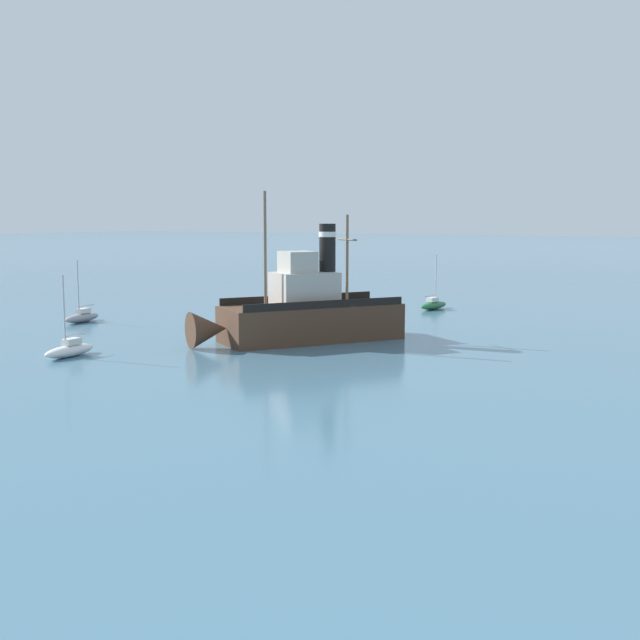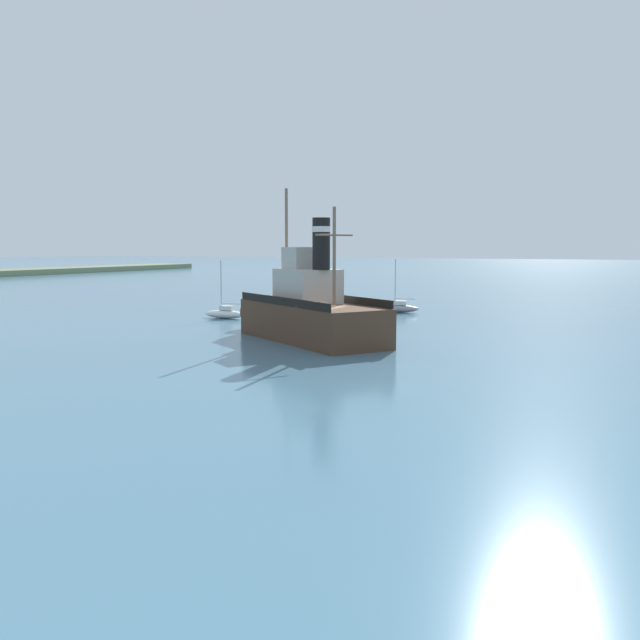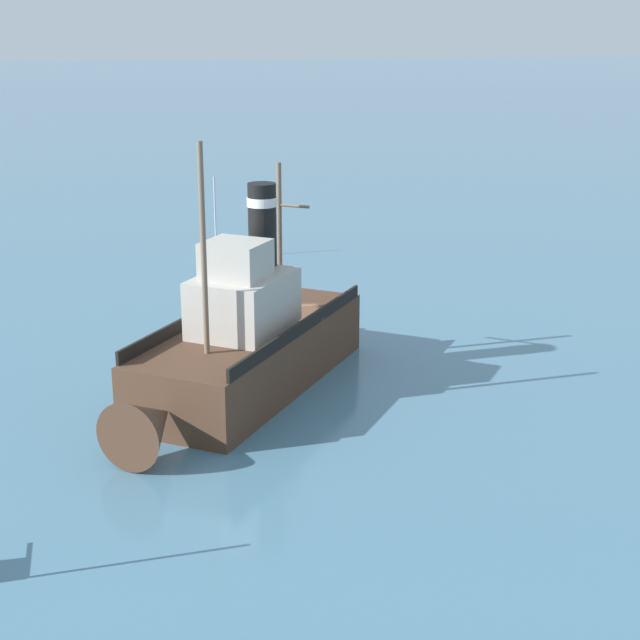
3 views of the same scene
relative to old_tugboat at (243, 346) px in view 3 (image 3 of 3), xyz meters
The scene contains 3 objects.
ground_plane 3.48m from the old_tugboat, 136.53° to the right, with size 600.00×600.00×0.00m, color #477289.
old_tugboat is the anchor object (origin of this frame).
sailboat_green 21.68m from the old_tugboat, 91.15° to the right, with size 1.75×3.93×4.90m.
Camera 3 is at (5.27, 37.40, 13.87)m, focal length 55.00 mm.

